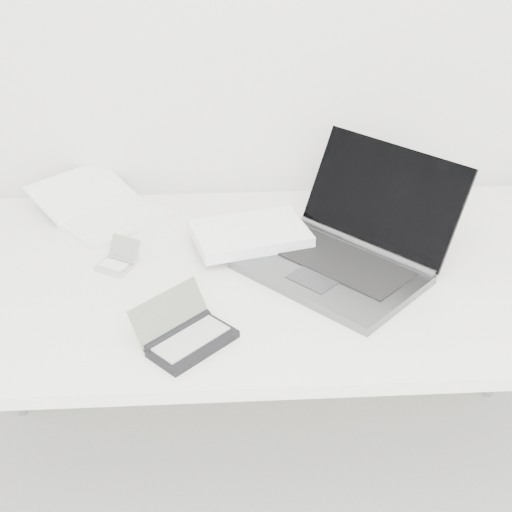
{
  "coord_description": "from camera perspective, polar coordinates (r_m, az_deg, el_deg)",
  "views": [
    {
      "loc": [
        -0.11,
        0.18,
        1.59
      ],
      "look_at": [
        -0.03,
        1.51,
        0.79
      ],
      "focal_mm": 50.0,
      "sensor_mm": 36.0,
      "label": 1
    }
  ],
  "objects": [
    {
      "name": "netbook_open_white",
      "position": [
        1.87,
        -11.97,
        3.5
      ],
      "size": [
        0.39,
        0.39,
        0.07
      ],
      "rotation": [
        0.0,
        0.0,
        0.75
      ],
      "color": "white",
      "rests_on": "desk"
    },
    {
      "name": "pda_silver",
      "position": [
        1.65,
        -11.02,
        -0.45
      ],
      "size": [
        0.11,
        0.11,
        0.06
      ],
      "rotation": [
        0.0,
        0.0,
        -0.52
      ],
      "color": "silver",
      "rests_on": "desk"
    },
    {
      "name": "palmtop_charcoal",
      "position": [
        1.4,
        -5.61,
        -6.33
      ],
      "size": [
        0.21,
        0.21,
        0.09
      ],
      "rotation": [
        0.0,
        0.0,
        0.76
      ],
      "color": "black",
      "rests_on": "desk"
    },
    {
      "name": "laptop_large",
      "position": [
        1.64,
        4.96,
        0.91
      ],
      "size": [
        0.64,
        0.54,
        0.24
      ],
      "rotation": [
        0.0,
        0.0,
        -0.8
      ],
      "color": "#5D6063",
      "rests_on": "desk"
    },
    {
      "name": "desk",
      "position": [
        1.65,
        0.96,
        -2.42
      ],
      "size": [
        1.6,
        0.8,
        0.73
      ],
      "color": "white",
      "rests_on": "ground"
    }
  ]
}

